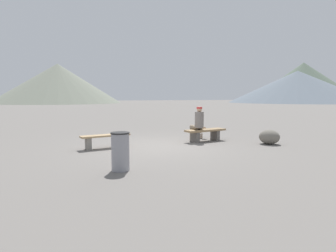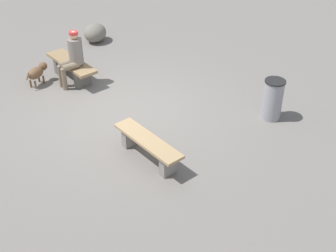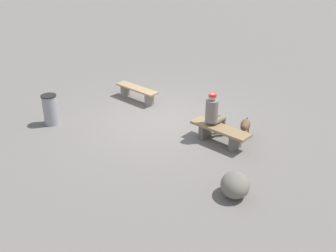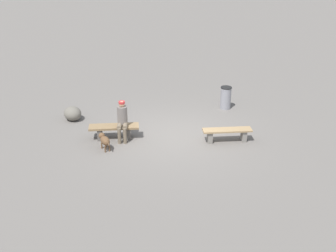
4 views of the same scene
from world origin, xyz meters
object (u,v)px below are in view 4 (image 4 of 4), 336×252
at_px(trash_bin, 226,98).
at_px(boulder, 73,113).
at_px(bench_left, 227,133).
at_px(dog, 104,140).
at_px(seated_person, 122,118).
at_px(bench_right, 114,130).

relative_size(trash_bin, boulder, 1.24).
relative_size(bench_left, trash_bin, 1.86).
bearing_deg(dog, seated_person, -64.07).
relative_size(seated_person, dog, 2.10).
bearing_deg(boulder, bench_left, 166.39).
height_order(seated_person, dog, seated_person).
distance_m(seated_person, boulder, 2.51).
bearing_deg(bench_right, dog, 70.10).
height_order(bench_left, trash_bin, trash_bin).
distance_m(dog, trash_bin, 5.28).
bearing_deg(dog, bench_right, -44.09).
bearing_deg(boulder, trash_bin, -164.48).
height_order(dog, boulder, boulder).
height_order(bench_right, boulder, boulder).
bearing_deg(dog, trash_bin, -80.15).
bearing_deg(bench_right, trash_bin, -151.67).
distance_m(bench_left, dog, 3.84).
xyz_separation_m(bench_left, trash_bin, (-0.09, -2.81, 0.13)).
distance_m(bench_left, bench_right, 3.61).
bearing_deg(dog, bench_left, -111.26).
xyz_separation_m(bench_right, boulder, (1.75, -1.34, -0.06)).
relative_size(dog, trash_bin, 0.71).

